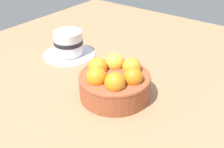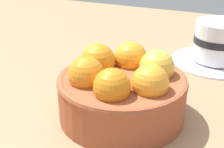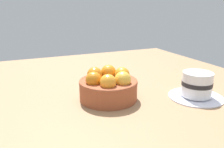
% 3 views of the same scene
% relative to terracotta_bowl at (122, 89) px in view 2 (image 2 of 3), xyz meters
% --- Properties ---
extents(ground_plane, '(1.21, 1.13, 0.04)m').
position_rel_terracotta_bowl_xyz_m(ground_plane, '(0.00, -0.00, -0.06)').
color(ground_plane, '#997551').
extents(terracotta_bowl, '(0.16, 0.16, 0.09)m').
position_rel_terracotta_bowl_xyz_m(terracotta_bowl, '(0.00, 0.00, 0.00)').
color(terracotta_bowl, '#9E4C2D').
rests_on(terracotta_bowl, ground_plane).
extents(coffee_cup, '(0.15, 0.15, 0.07)m').
position_rel_terracotta_bowl_xyz_m(coffee_cup, '(0.09, 0.23, -0.01)').
color(coffee_cup, white).
rests_on(coffee_cup, ground_plane).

